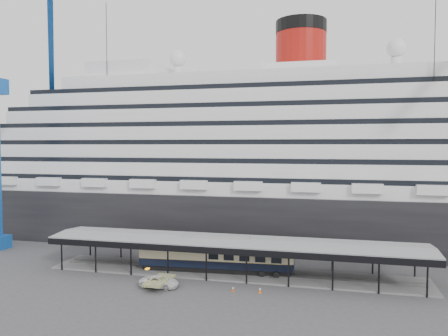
% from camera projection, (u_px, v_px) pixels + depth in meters
% --- Properties ---
extents(ground, '(200.00, 200.00, 0.00)m').
position_uv_depth(ground, '(225.00, 284.00, 60.13)').
color(ground, '#3D3D40').
rests_on(ground, ground).
extents(cruise_ship, '(130.00, 30.00, 43.90)m').
position_uv_depth(cruise_ship, '(261.00, 149.00, 90.22)').
color(cruise_ship, black).
rests_on(cruise_ship, ground).
extents(platform_canopy, '(56.00, 9.18, 5.30)m').
position_uv_depth(platform_canopy, '(233.00, 258.00, 64.86)').
color(platform_canopy, slate).
rests_on(platform_canopy, ground).
extents(port_truck, '(5.45, 2.74, 1.48)m').
position_uv_depth(port_truck, '(159.00, 282.00, 58.87)').
color(port_truck, silver).
rests_on(port_truck, ground).
extents(pullman_carriage, '(23.29, 4.49, 22.72)m').
position_uv_depth(pullman_carriage, '(216.00, 255.00, 65.44)').
color(pullman_carriage, black).
rests_on(pullman_carriage, ground).
extents(traffic_cone_left, '(0.45, 0.45, 0.73)m').
position_uv_depth(traffic_cone_left, '(159.00, 285.00, 58.77)').
color(traffic_cone_left, '#F1470D').
rests_on(traffic_cone_left, ground).
extents(traffic_cone_mid, '(0.49, 0.49, 0.83)m').
position_uv_depth(traffic_cone_mid, '(260.00, 290.00, 56.60)').
color(traffic_cone_mid, '#E95E0C').
rests_on(traffic_cone_mid, ground).
extents(traffic_cone_right, '(0.45, 0.45, 0.73)m').
position_uv_depth(traffic_cone_right, '(233.00, 289.00, 57.22)').
color(traffic_cone_right, '#D4500B').
rests_on(traffic_cone_right, ground).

